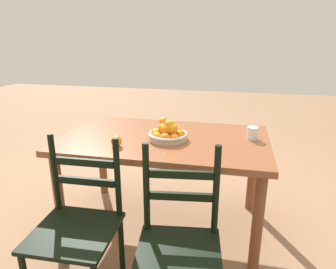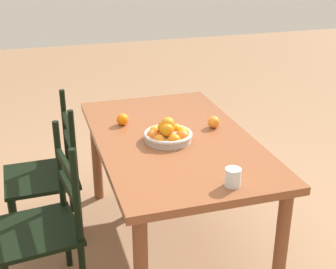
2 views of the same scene
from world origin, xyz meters
TOP-DOWN VIEW (x-y plane):
  - ground_plane at (0.00, 0.00)m, footprint 12.00×12.00m
  - dining_table at (0.00, 0.00)m, footprint 1.54×0.91m
  - chair_near_window at (0.34, 0.75)m, footprint 0.47×0.47m
  - chair_by_cabinet at (-0.26, 0.80)m, footprint 0.48×0.48m
  - fruit_bowl at (-0.04, 0.05)m, footprint 0.29×0.29m
  - orange_loose_0 at (0.28, 0.25)m, footprint 0.08×0.08m
  - orange_loose_1 at (0.07, -0.29)m, footprint 0.07×0.07m
  - drinking_glass at (-0.64, -0.10)m, footprint 0.08×0.08m

SIDE VIEW (x-z plane):
  - ground_plane at x=0.00m, z-range 0.00..0.00m
  - chair_near_window at x=0.34m, z-range -0.03..0.89m
  - chair_by_cabinet at x=-0.26m, z-range -0.04..0.91m
  - dining_table at x=0.00m, z-range 0.28..1.03m
  - orange_loose_1 at x=0.07m, z-range 0.75..0.82m
  - orange_loose_0 at x=0.28m, z-range 0.75..0.82m
  - drinking_glass at x=-0.64m, z-range 0.75..0.84m
  - fruit_bowl at x=-0.04m, z-range 0.72..0.87m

